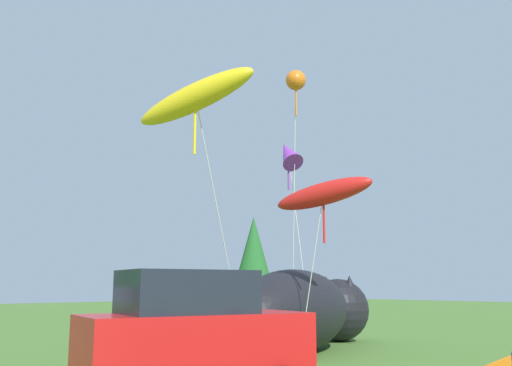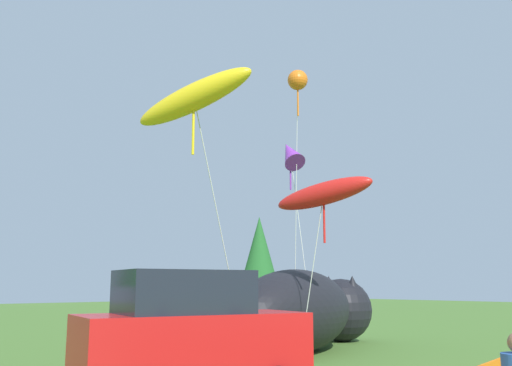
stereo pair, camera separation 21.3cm
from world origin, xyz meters
name	(u,v)px [view 2 (the right image)]	position (x,y,z in m)	size (l,w,h in m)	color
parked_car	(191,338)	(-3.93, 2.21, 1.13)	(4.34, 2.50, 2.33)	red
inflatable_cat	(307,313)	(3.60, 6.51, 1.17)	(8.58, 5.04, 2.54)	black
kite_red_lizard	(324,194)	(1.16, 3.51, 4.43)	(1.46, 2.85, 4.98)	silver
kite_yellow_hero	(194,98)	(-3.05, 3.52, 6.14)	(3.50, 2.90, 6.94)	silver
kite_orange_flower	(298,82)	(3.63, 6.81, 9.05)	(0.85, 1.16, 9.48)	silver
kite_purple_delta	(290,154)	(3.81, 7.39, 6.60)	(1.12, 1.48, 7.29)	silver
horizon_tree_west	(259,252)	(21.90, 29.30, 4.75)	(3.24, 3.24, 7.74)	brown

